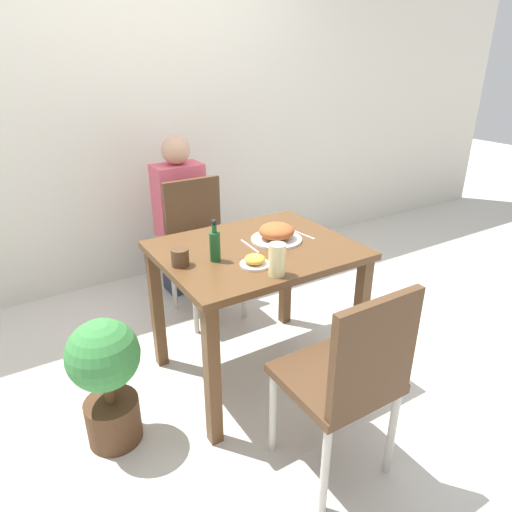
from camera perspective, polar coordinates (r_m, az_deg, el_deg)
name	(u,v)px	position (r m, az deg, el deg)	size (l,w,h in m)	color
ground_plane	(256,369)	(2.72, 0.00, -13.97)	(16.00, 16.00, 0.00)	beige
wall_back	(144,109)	(3.60, -13.84, 17.38)	(8.00, 0.05, 2.60)	beige
dining_table	(256,269)	(2.38, 0.00, -1.63)	(0.98, 0.79, 0.77)	brown
chair_near	(349,375)	(1.88, 11.55, -14.39)	(0.42, 0.42, 0.92)	#4C331E
chair_far	(201,240)	(3.09, -6.87, 1.99)	(0.42, 0.42, 0.92)	#4C331E
food_plate	(277,233)	(2.40, 2.58, 2.89)	(0.27, 0.27, 0.09)	white
side_plate	(255,261)	(2.12, -0.15, -0.65)	(0.14, 0.14, 0.05)	white
drink_cup	(180,257)	(2.15, -9.51, -0.11)	(0.08, 0.08, 0.08)	#4C331E
juice_glass	(277,260)	(2.01, 2.66, -0.45)	(0.08, 0.08, 0.15)	beige
sauce_bottle	(215,245)	(2.16, -5.16, 1.40)	(0.05, 0.05, 0.21)	#194C23
fork_utensil	(250,246)	(2.33, -0.79, 1.23)	(0.02, 0.19, 0.00)	silver
spoon_utensil	(301,234)	(2.51, 5.70, 2.76)	(0.04, 0.20, 0.00)	silver
potted_plant_left	(106,375)	(2.20, -18.22, -13.92)	(0.32, 0.32, 0.64)	#51331E
person_figure	(180,217)	(3.38, -9.44, 4.78)	(0.34, 0.22, 1.17)	#2D3347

